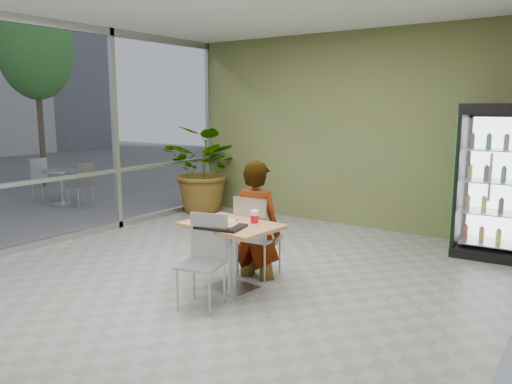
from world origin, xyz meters
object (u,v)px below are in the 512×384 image
(chair_near, at_px, (205,252))
(beverage_fridge, at_px, (495,182))
(chair_far, at_px, (255,230))
(seated_woman, at_px, (257,232))
(soda_cup, at_px, (255,218))
(potted_plant, at_px, (206,169))
(cafeteria_tray, at_px, (221,226))
(dining_table, at_px, (232,243))

(chair_near, bearing_deg, beverage_fridge, 44.58)
(chair_far, bearing_deg, seated_woman, -86.32)
(soda_cup, distance_m, potted_plant, 4.33)
(chair_far, bearing_deg, cafeteria_tray, 90.98)
(chair_near, xyz_separation_m, soda_cup, (0.24, 0.52, 0.29))
(chair_near, relative_size, seated_woman, 0.55)
(seated_woman, distance_m, soda_cup, 0.61)
(chair_far, relative_size, seated_woman, 0.58)
(dining_table, distance_m, seated_woman, 0.54)
(cafeteria_tray, bearing_deg, chair_far, 94.82)
(dining_table, relative_size, soda_cup, 6.71)
(chair_near, distance_m, seated_woman, 0.99)
(chair_near, height_order, potted_plant, potted_plant)
(dining_table, bearing_deg, seated_woman, 94.88)
(chair_far, xyz_separation_m, potted_plant, (-2.90, 2.53, 0.25))
(chair_far, relative_size, soda_cup, 6.10)
(dining_table, xyz_separation_m, chair_near, (0.00, -0.45, 0.00))
(dining_table, height_order, chair_far, chair_far)
(seated_woman, height_order, potted_plant, potted_plant)
(chair_far, xyz_separation_m, beverage_fridge, (2.11, 2.51, 0.45))
(chair_far, xyz_separation_m, soda_cup, (0.29, -0.41, 0.26))
(chair_near, height_order, cafeteria_tray, chair_near)
(seated_woman, height_order, cafeteria_tray, seated_woman)
(chair_near, height_order, soda_cup, chair_near)
(soda_cup, bearing_deg, chair_near, -114.94)
(seated_woman, bearing_deg, chair_far, 93.68)
(seated_woman, xyz_separation_m, potted_plant, (-2.89, 2.48, 0.27))
(seated_woman, height_order, beverage_fridge, beverage_fridge)
(soda_cup, bearing_deg, dining_table, -163.35)
(chair_far, height_order, beverage_fridge, beverage_fridge)
(chair_near, bearing_deg, seated_woman, 78.44)
(dining_table, height_order, potted_plant, potted_plant)
(cafeteria_tray, bearing_deg, potted_plant, 132.49)
(chair_near, distance_m, beverage_fridge, 4.04)
(dining_table, xyz_separation_m, seated_woman, (-0.05, 0.53, 0.01))
(dining_table, bearing_deg, chair_near, -89.68)
(seated_woman, xyz_separation_m, beverage_fridge, (2.12, 2.46, 0.47))
(soda_cup, xyz_separation_m, beverage_fridge, (1.83, 2.91, 0.19))
(chair_far, bearing_deg, dining_table, 90.75)
(dining_table, xyz_separation_m, cafeteria_tray, (0.02, -0.21, 0.23))
(dining_table, distance_m, potted_plant, 4.21)
(dining_table, height_order, soda_cup, soda_cup)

